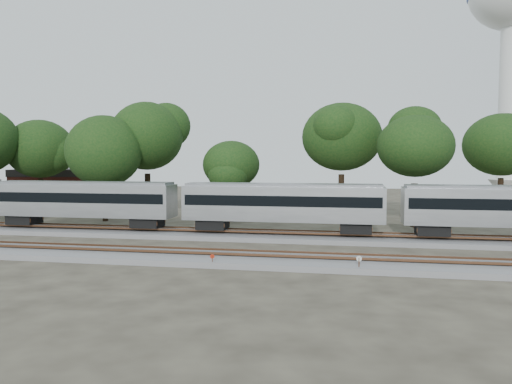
% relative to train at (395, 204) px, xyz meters
% --- Properties ---
extents(ground, '(160.00, 160.00, 0.00)m').
position_rel_train_xyz_m(ground, '(-14.47, -6.00, -3.20)').
color(ground, '#383328').
rests_on(ground, ground).
extents(track_far, '(160.00, 5.00, 0.73)m').
position_rel_train_xyz_m(track_far, '(-14.47, 0.00, -3.00)').
color(track_far, slate).
rests_on(track_far, ground).
extents(track_near, '(160.00, 5.00, 0.73)m').
position_rel_train_xyz_m(track_near, '(-14.47, -10.00, -3.00)').
color(track_near, slate).
rests_on(track_near, ground).
extents(train, '(109.13, 3.12, 4.59)m').
position_rel_train_xyz_m(train, '(0.00, 0.00, 0.00)').
color(train, silver).
rests_on(train, ground).
extents(switch_stand_red, '(0.27, 0.14, 0.89)m').
position_rel_train_xyz_m(switch_stand_red, '(-12.47, -12.19, -2.64)').
color(switch_stand_red, '#512D19').
rests_on(switch_stand_red, ground).
extents(switch_stand_white, '(0.34, 0.15, 1.09)m').
position_rel_train_xyz_m(switch_stand_white, '(-3.19, -12.04, -2.51)').
color(switch_stand_white, '#512D19').
rests_on(switch_stand_white, ground).
extents(switch_lever, '(0.53, 0.35, 0.30)m').
position_rel_train_xyz_m(switch_lever, '(-8.72, -11.68, -3.05)').
color(switch_lever, '#512D19').
rests_on(switch_lever, ground).
extents(brick_building, '(12.37, 9.65, 5.40)m').
position_rel_train_xyz_m(brick_building, '(-45.45, 23.08, -0.48)').
color(brick_building, maroon).
rests_on(brick_building, ground).
extents(tree_1, '(8.32, 8.32, 11.73)m').
position_rel_train_xyz_m(tree_1, '(-42.53, 14.62, 4.97)').
color(tree_1, black).
rests_on(tree_1, ground).
extents(tree_2, '(7.94, 7.94, 11.20)m').
position_rel_train_xyz_m(tree_2, '(-30.65, 8.67, 4.59)').
color(tree_2, black).
rests_on(tree_2, ground).
extents(tree_3, '(9.78, 9.78, 13.79)m').
position_rel_train_xyz_m(tree_3, '(-27.43, 13.10, 6.40)').
color(tree_3, black).
rests_on(tree_3, ground).
extents(tree_4, '(6.41, 6.41, 9.03)m').
position_rel_train_xyz_m(tree_4, '(-16.63, 10.82, 3.07)').
color(tree_4, black).
rests_on(tree_4, ground).
extents(tree_5, '(9.66, 9.66, 13.61)m').
position_rel_train_xyz_m(tree_5, '(-4.71, 16.71, 6.28)').
color(tree_5, black).
rests_on(tree_5, ground).
extents(tree_6, '(8.39, 8.39, 11.83)m').
position_rel_train_xyz_m(tree_6, '(2.75, 10.04, 5.03)').
color(tree_6, black).
rests_on(tree_6, ground).
extents(tree_7, '(8.75, 8.75, 12.34)m').
position_rel_train_xyz_m(tree_7, '(14.04, 20.99, 5.39)').
color(tree_7, black).
rests_on(tree_7, ground).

